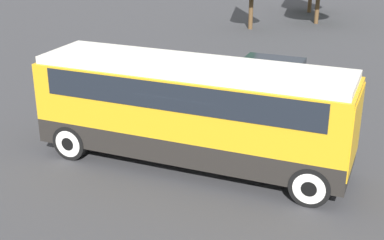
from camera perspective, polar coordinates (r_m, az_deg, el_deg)
ground_plane at (r=16.38m, az=0.00°, el=-4.65°), size 120.00×120.00×0.00m
tour_bus at (r=15.59m, az=0.33°, el=1.60°), size 9.33×2.54×3.18m
parked_car_near at (r=22.62m, az=8.91°, el=4.59°), size 4.72×1.85×1.46m
parked_car_mid at (r=23.02m, az=-4.14°, el=5.02°), size 4.20×1.81×1.41m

